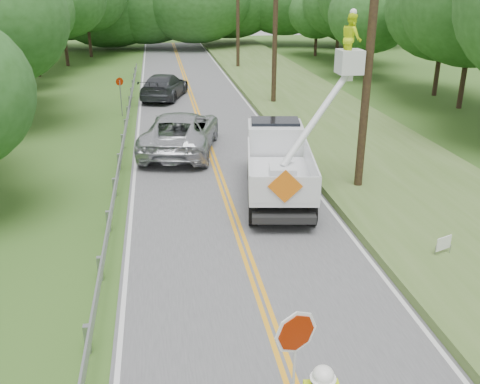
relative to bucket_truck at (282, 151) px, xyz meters
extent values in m
plane|color=#35561E|center=(-2.22, -9.83, -1.49)|extent=(140.00, 140.00, 0.00)
cube|color=#525154|center=(-2.22, 4.17, -1.48)|extent=(7.20, 96.00, 0.02)
cube|color=orange|center=(-2.32, 4.17, -1.47)|extent=(0.12, 96.00, 0.00)
cube|color=orange|center=(-2.12, 4.17, -1.47)|extent=(0.12, 96.00, 0.00)
cube|color=silver|center=(-5.67, 4.17, -1.47)|extent=(0.12, 96.00, 0.00)
cube|color=silver|center=(1.23, 4.17, -1.47)|extent=(0.12, 96.00, 0.00)
cube|color=gray|center=(-6.32, -8.83, -1.14)|extent=(0.12, 0.14, 0.70)
cube|color=gray|center=(-6.32, -5.83, -1.14)|extent=(0.12, 0.14, 0.70)
cube|color=gray|center=(-6.32, -2.83, -1.14)|extent=(0.12, 0.14, 0.70)
cube|color=gray|center=(-6.32, 0.17, -1.14)|extent=(0.12, 0.14, 0.70)
cube|color=gray|center=(-6.32, 3.17, -1.14)|extent=(0.12, 0.14, 0.70)
cube|color=gray|center=(-6.32, 6.17, -1.14)|extent=(0.12, 0.14, 0.70)
cube|color=gray|center=(-6.32, 9.17, -1.14)|extent=(0.12, 0.14, 0.70)
cube|color=gray|center=(-6.32, 12.17, -1.14)|extent=(0.12, 0.14, 0.70)
cube|color=gray|center=(-6.32, 15.17, -1.14)|extent=(0.12, 0.14, 0.70)
cube|color=gray|center=(-6.32, 18.17, -1.14)|extent=(0.12, 0.14, 0.70)
cube|color=gray|center=(-6.32, 21.17, -1.14)|extent=(0.12, 0.14, 0.70)
cube|color=gray|center=(-6.32, 24.17, -1.14)|extent=(0.12, 0.14, 0.70)
cube|color=gray|center=(-6.32, 27.17, -1.14)|extent=(0.12, 0.14, 0.70)
cube|color=gray|center=(-6.22, 5.17, -0.89)|extent=(0.05, 48.00, 0.34)
cylinder|color=black|center=(2.78, -0.83, 3.51)|extent=(0.30, 0.30, 10.00)
cylinder|color=black|center=(2.78, 14.17, 3.51)|extent=(0.30, 0.30, 10.00)
cylinder|color=black|center=(2.78, 29.17, 3.51)|extent=(0.30, 0.30, 10.00)
cube|color=#466428|center=(4.88, 4.17, -1.34)|extent=(7.00, 96.00, 0.30)
cylinder|color=#332319|center=(-12.61, 10.57, 0.18)|extent=(0.32, 0.32, 3.35)
cylinder|color=#332319|center=(-13.51, 15.99, -0.08)|extent=(0.32, 0.32, 2.83)
ellipsoid|color=#224D1A|center=(-13.51, 15.99, 3.39)|extent=(6.61, 6.61, 5.82)
cylinder|color=#332319|center=(-13.99, 22.73, -0.37)|extent=(0.32, 0.32, 2.24)
ellipsoid|color=#224D1A|center=(-13.99, 22.73, 2.36)|extent=(5.22, 5.22, 4.60)
cylinder|color=#332319|center=(-14.28, 28.04, 0.02)|extent=(0.32, 0.32, 3.02)
ellipsoid|color=#224D1A|center=(-14.28, 28.04, 3.72)|extent=(7.06, 7.06, 6.21)
cylinder|color=#332319|center=(-12.76, 33.87, 0.29)|extent=(0.32, 0.32, 3.57)
cylinder|color=#332319|center=(-11.24, 40.01, 0.32)|extent=(0.32, 0.32, 3.62)
cylinder|color=#332319|center=(14.20, 11.68, 0.34)|extent=(0.32, 0.32, 3.67)
ellipsoid|color=#224D1A|center=(14.20, 11.68, 4.82)|extent=(8.56, 8.56, 7.53)
cylinder|color=#332319|center=(14.63, 15.65, 0.21)|extent=(0.32, 0.32, 3.40)
ellipsoid|color=#224D1A|center=(14.63, 15.65, 4.37)|extent=(7.94, 7.94, 6.99)
cylinder|color=#332319|center=(12.45, 22.92, -0.04)|extent=(0.32, 0.32, 2.91)
ellipsoid|color=#224D1A|center=(12.45, 22.92, 3.52)|extent=(6.79, 6.79, 5.97)
cylinder|color=#332319|center=(14.27, 29.08, 0.35)|extent=(0.32, 0.32, 3.68)
cylinder|color=#332319|center=(13.67, 33.99, 0.08)|extent=(0.32, 0.32, 3.15)
ellipsoid|color=#224D1A|center=(13.67, 33.99, 3.92)|extent=(7.34, 7.34, 6.46)
cylinder|color=#332319|center=(12.32, 37.00, -0.21)|extent=(0.32, 0.32, 2.56)
ellipsoid|color=#224D1A|center=(12.32, 37.00, 2.91)|extent=(5.96, 5.96, 5.25)
ellipsoid|color=#224D1A|center=(0.24, 44.57, 4.01)|extent=(12.80, 9.60, 9.60)
ellipsoid|color=white|center=(-2.25, -12.29, 0.35)|extent=(0.34, 0.34, 0.27)
cylinder|color=#891A00|center=(-2.70, -12.20, 1.12)|extent=(0.70, 0.24, 0.72)
cylinder|color=black|center=(-1.68, -3.09, -1.01)|extent=(0.43, 0.95, 0.92)
cylinder|color=black|center=(0.21, -3.40, -1.01)|extent=(0.43, 0.95, 0.92)
cylinder|color=black|center=(-1.37, -1.20, -1.01)|extent=(0.43, 0.95, 0.92)
cylinder|color=black|center=(0.52, -1.51, -1.01)|extent=(0.43, 0.95, 0.92)
cylinder|color=black|center=(-0.98, 1.16, -1.01)|extent=(0.43, 0.95, 0.92)
cylinder|color=black|center=(0.91, 0.85, -1.01)|extent=(0.43, 0.95, 0.92)
cube|color=black|center=(-0.38, -1.07, -0.95)|extent=(2.97, 6.37, 0.24)
cube|color=silver|center=(-0.48, -1.73, -0.47)|extent=(2.88, 4.70, 0.21)
cube|color=silver|center=(-1.55, -1.56, 0.01)|extent=(0.76, 4.35, 0.86)
cube|color=silver|center=(0.58, -1.91, 0.01)|extent=(0.76, 4.35, 0.86)
cube|color=silver|center=(-0.83, -3.89, 0.01)|extent=(2.18, 0.41, 0.86)
cube|color=silver|center=(0.04, 1.48, -0.18)|extent=(2.42, 2.14, 1.72)
cube|color=black|center=(0.07, 1.67, 0.44)|extent=(2.09, 1.54, 0.72)
cube|color=silver|center=(-0.65, -2.77, 0.01)|extent=(0.99, 0.99, 0.77)
cube|color=silver|center=(2.08, -0.83, 3.39)|extent=(0.81, 0.81, 0.81)
imported|color=#BDDB0F|center=(2.08, -0.83, 4.17)|extent=(0.62, 0.80, 1.65)
cube|color=orange|center=(-0.85, -3.95, 0.15)|extent=(1.08, 0.21, 1.08)
imported|color=#B1B3B8|center=(-3.57, 5.38, -0.55)|extent=(4.35, 7.14, 1.85)
imported|color=#35383D|center=(-4.06, 17.53, -0.65)|extent=(3.78, 6.09, 1.65)
cylinder|color=gray|center=(-6.68, 12.81, -0.42)|extent=(0.06, 0.06, 2.14)
cylinder|color=#891A00|center=(-6.68, 12.81, 0.55)|extent=(0.43, 0.27, 0.49)
cube|color=white|center=(3.18, -6.37, -0.87)|extent=(0.54, 0.24, 0.40)
cylinder|color=gray|center=(2.96, -6.37, -1.21)|extent=(0.02, 0.02, 0.57)
cylinder|color=gray|center=(3.41, -6.37, -1.21)|extent=(0.02, 0.02, 0.57)
camera|label=1|loc=(-4.52, -18.45, 5.98)|focal=39.26mm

